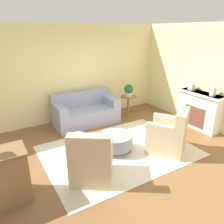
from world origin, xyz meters
TOP-DOWN VIEW (x-y plane):
  - ground_plane at (0.00, 0.00)m, footprint 16.00×16.00m
  - wall_back at (0.00, 2.47)m, footprint 8.82×0.12m
  - wall_right at (2.88, 0.00)m, footprint 0.12×9.63m
  - rug at (0.00, 0.00)m, footprint 3.32×2.41m
  - couch at (0.04, 1.87)m, footprint 1.86×0.87m
  - armchair_left at (-0.96, -0.59)m, footprint 1.04×1.06m
  - armchair_right at (0.96, -0.59)m, footprint 1.04×1.06m
  - ottoman_table at (-0.05, 0.02)m, footprint 0.75×0.75m
  - side_table at (1.46, 1.73)m, footprint 0.48×0.48m
  - fireplace at (2.63, -0.04)m, footprint 0.44×1.33m
  - vase_mantel_near at (2.62, 0.30)m, footprint 0.20×0.20m
  - vase_mantel_far at (2.62, -0.38)m, footprint 0.16×0.16m
  - potted_plant_on_side_table at (1.46, 1.73)m, footprint 0.28×0.28m

SIDE VIEW (x-z plane):
  - ground_plane at x=0.00m, z-range 0.00..0.00m
  - rug at x=0.00m, z-range 0.00..0.01m
  - ottoman_table at x=-0.05m, z-range 0.07..0.47m
  - couch at x=0.04m, z-range -0.12..0.79m
  - armchair_left at x=-0.96m, z-range -0.11..0.90m
  - armchair_right at x=0.96m, z-range -0.11..0.90m
  - side_table at x=1.46m, z-range 0.11..0.76m
  - fireplace at x=2.63m, z-range 0.03..1.05m
  - potted_plant_on_side_table at x=1.46m, z-range 0.66..1.04m
  - vase_mantel_near at x=2.62m, z-range 1.00..1.25m
  - vase_mantel_far at x=2.62m, z-range 0.99..1.29m
  - wall_back at x=0.00m, z-range 0.00..2.80m
  - wall_right at x=2.88m, z-range 0.00..2.80m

